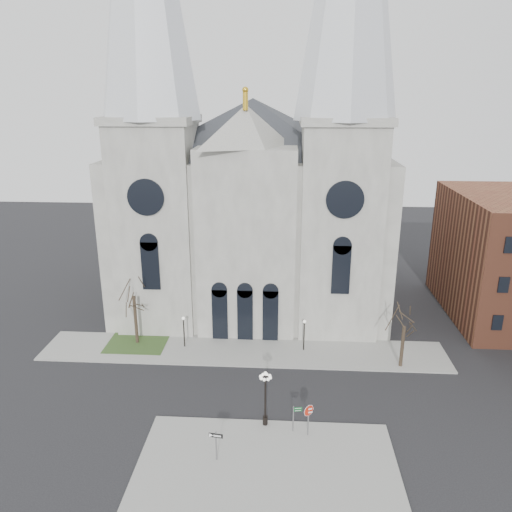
# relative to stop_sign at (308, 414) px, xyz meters

# --- Properties ---
(ground) EXTENTS (160.00, 160.00, 0.00)m
(ground) POSITION_rel_stop_sign_xyz_m (-5.92, 1.57, -2.00)
(ground) COLOR black
(ground) RESTS_ON ground
(sidewalk_near) EXTENTS (18.00, 10.00, 0.14)m
(sidewalk_near) POSITION_rel_stop_sign_xyz_m (-2.92, -3.43, -1.93)
(sidewalk_near) COLOR gray
(sidewalk_near) RESTS_ON ground
(sidewalk_far) EXTENTS (40.00, 6.00, 0.14)m
(sidewalk_far) POSITION_rel_stop_sign_xyz_m (-5.92, 12.57, -1.93)
(sidewalk_far) COLOR gray
(sidewalk_far) RESTS_ON ground
(grass_patch) EXTENTS (6.00, 5.00, 0.18)m
(grass_patch) POSITION_rel_stop_sign_xyz_m (-16.92, 13.57, -1.91)
(grass_patch) COLOR #2C401B
(grass_patch) RESTS_ON ground
(cathedral) EXTENTS (33.00, 26.66, 54.00)m
(cathedral) POSITION_rel_stop_sign_xyz_m (-5.92, 24.43, 16.48)
(cathedral) COLOR gray
(cathedral) RESTS_ON ground
(tree_left) EXTENTS (3.20, 3.20, 7.50)m
(tree_left) POSITION_rel_stop_sign_xyz_m (-16.92, 13.57, 3.58)
(tree_left) COLOR black
(tree_left) RESTS_ON ground
(tree_right) EXTENTS (3.20, 3.20, 6.00)m
(tree_right) POSITION_rel_stop_sign_xyz_m (9.08, 10.57, 2.47)
(tree_right) COLOR black
(tree_right) RESTS_ON ground
(ped_lamp_left) EXTENTS (0.32, 0.32, 3.26)m
(ped_lamp_left) POSITION_rel_stop_sign_xyz_m (-11.92, 13.07, 0.33)
(ped_lamp_left) COLOR black
(ped_lamp_left) RESTS_ON sidewalk_far
(ped_lamp_right) EXTENTS (0.32, 0.32, 3.26)m
(ped_lamp_right) POSITION_rel_stop_sign_xyz_m (0.08, 13.07, 0.33)
(ped_lamp_right) COLOR black
(ped_lamp_right) RESTS_ON sidewalk_far
(stop_sign) EXTENTS (0.91, 0.30, 2.62)m
(stop_sign) POSITION_rel_stop_sign_xyz_m (0.00, 0.00, 0.00)
(stop_sign) COLOR slate
(stop_sign) RESTS_ON sidewalk_near
(globe_lamp) EXTENTS (1.17, 1.17, 4.62)m
(globe_lamp) POSITION_rel_stop_sign_xyz_m (-3.24, 1.07, 1.04)
(globe_lamp) COLOR black
(globe_lamp) RESTS_ON sidewalk_near
(one_way_sign) EXTENTS (0.99, 0.18, 2.28)m
(one_way_sign) POSITION_rel_stop_sign_xyz_m (-6.46, -3.03, -0.33)
(one_way_sign) COLOR slate
(one_way_sign) RESTS_ON sidewalk_near
(street_name_sign) EXTENTS (0.68, 0.16, 2.15)m
(street_name_sign) POSITION_rel_stop_sign_xyz_m (-1.02, 0.40, -0.58)
(street_name_sign) COLOR slate
(street_name_sign) RESTS_ON sidewalk_near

